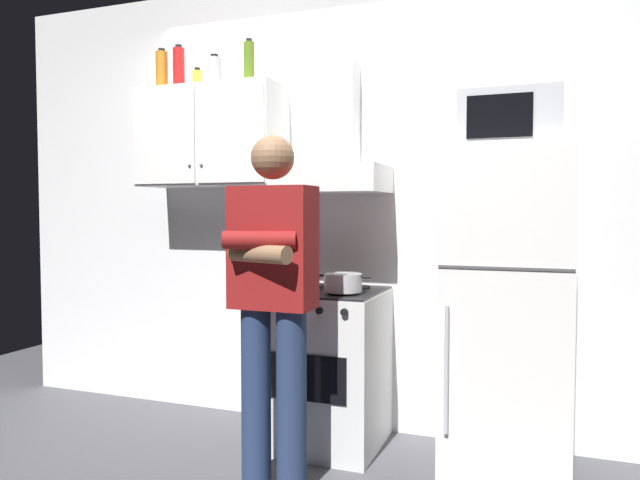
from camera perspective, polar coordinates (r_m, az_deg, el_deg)
ground_plane at (r=3.28m, az=0.00°, el=-20.50°), size 7.00×7.00×0.00m
back_wall_tiled at (r=3.58m, az=3.34°, el=3.62°), size 4.80×0.10×2.70m
upper_cabinet at (r=3.75m, az=-10.39°, el=9.67°), size 0.90×0.37×0.60m
stove_oven at (r=3.38m, az=0.69°, el=-12.05°), size 0.60×0.62×0.87m
range_hood at (r=3.40m, az=1.42°, el=7.85°), size 0.60×0.44×0.75m
refrigerator at (r=3.12m, az=17.48°, el=-6.51°), size 0.60×0.62×1.60m
microwave at (r=3.13m, az=17.74°, el=10.80°), size 0.48×0.37×0.28m
person_standing at (r=2.75m, az=-4.56°, el=-5.49°), size 0.38×0.33×1.64m
cooking_pot at (r=3.13m, az=2.20°, el=-4.09°), size 0.30×0.20×0.10m
bottle_liquor_amber at (r=4.00m, az=-14.90°, el=15.36°), size 0.07×0.07×0.26m
bottle_olive_oil at (r=3.68m, az=-6.80°, el=16.53°), size 0.06×0.06×0.26m
bottle_spice_jar at (r=3.87m, az=-11.66°, el=14.82°), size 0.06×0.06×0.13m
bottle_canister_steel at (r=3.76m, az=-10.07°, el=15.62°), size 0.08×0.08×0.19m
bottle_soda_red at (r=3.95m, az=-13.37°, el=15.66°), size 0.07×0.07×0.28m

